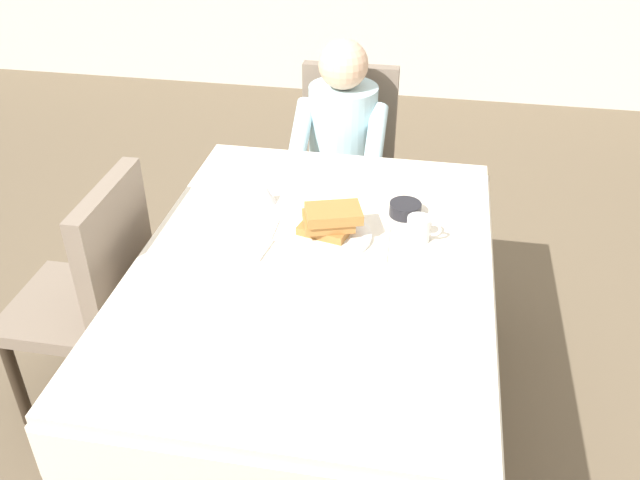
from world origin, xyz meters
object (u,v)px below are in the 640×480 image
breakfast_stack (330,220)px  spoon_near_edge (307,288)px  diner_person (341,142)px  plate_breakfast (329,235)px  chair_left_side (96,287)px  fork_left_of_plate (272,234)px  cup_coffee (419,229)px  knife_right_of_plate (386,246)px  bowl_butter (405,209)px  dining_table_main (314,283)px  syrup_pitcher (265,194)px  chair_diner (346,155)px

breakfast_stack → spoon_near_edge: (-0.02, -0.29, -0.06)m
diner_person → plate_breakfast: size_ratio=4.00×
chair_left_side → breakfast_stack: size_ratio=4.19×
chair_left_side → fork_left_of_plate: (0.61, 0.12, 0.21)m
cup_coffee → spoon_near_edge: 0.45m
chair_left_side → knife_right_of_plate: (0.99, 0.12, 0.21)m
cup_coffee → fork_left_of_plate: (-0.48, -0.06, -0.04)m
knife_right_of_plate → fork_left_of_plate: bearing=87.7°
knife_right_of_plate → diner_person: bearing=15.2°
bowl_butter → breakfast_stack: bearing=-142.1°
breakfast_stack → dining_table_main: bearing=-100.6°
syrup_pitcher → fork_left_of_plate: size_ratio=0.44×
breakfast_stack → syrup_pitcher: size_ratio=2.78×
fork_left_of_plate → spoon_near_edge: bearing=-147.5°
spoon_near_edge → dining_table_main: bearing=79.2°
chair_left_side → breakfast_stack: (0.80, 0.14, 0.27)m
fork_left_of_plate → spoon_near_edge: size_ratio=1.20×
chair_left_side → knife_right_of_plate: size_ratio=4.65×
diner_person → plate_breakfast: bearing=96.0°
chair_left_side → syrup_pitcher: chair_left_side is taller
fork_left_of_plate → cup_coffee: bearing=-83.7°
breakfast_stack → bowl_butter: breakfast_stack is taller
diner_person → syrup_pitcher: size_ratio=14.00×
diner_person → breakfast_stack: (0.09, -0.87, 0.14)m
chair_left_side → bowl_butter: bearing=-72.5°
bowl_butter → chair_diner: bearing=111.2°
dining_table_main → fork_left_of_plate: bearing=144.3°
diner_person → cup_coffee: (0.38, -0.84, 0.11)m
plate_breakfast → bowl_butter: size_ratio=2.55×
dining_table_main → spoon_near_edge: spoon_near_edge is taller
fork_left_of_plate → diner_person: bearing=-6.5°
knife_right_of_plate → spoon_near_edge: same height
chair_left_side → plate_breakfast: chair_left_side is taller
chair_diner → knife_right_of_plate: (0.28, -1.05, 0.21)m
cup_coffee → plate_breakfast: bearing=-173.0°
breakfast_stack → syrup_pitcher: 0.32m
diner_person → cup_coffee: 0.93m
diner_person → bowl_butter: (0.33, -0.69, 0.09)m
breakfast_stack → fork_left_of_plate: bearing=-172.5°
fork_left_of_plate → knife_right_of_plate: bearing=-90.3°
plate_breakfast → spoon_near_edge: 0.29m
cup_coffee → breakfast_stack: bearing=-174.0°
dining_table_main → cup_coffee: size_ratio=13.49×
chair_left_side → plate_breakfast: bearing=-80.2°
diner_person → knife_right_of_plate: diner_person is taller
dining_table_main → chair_left_side: chair_left_side is taller
chair_diner → fork_left_of_plate: chair_diner is taller
diner_person → chair_left_side: diner_person is taller
dining_table_main → diner_person: bearing=93.7°
syrup_pitcher → dining_table_main: bearing=-53.7°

